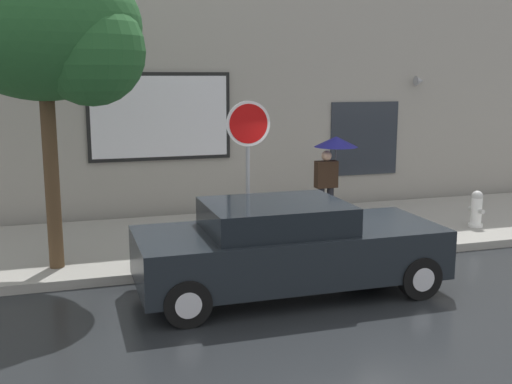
% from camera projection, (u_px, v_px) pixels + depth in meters
% --- Properties ---
extents(ground_plane, '(60.00, 60.00, 0.00)m').
position_uv_depth(ground_plane, '(354.00, 283.00, 9.76)').
color(ground_plane, black).
extents(sidewalk, '(20.00, 4.00, 0.15)m').
position_uv_depth(sidewalk, '(289.00, 233.00, 12.56)').
color(sidewalk, gray).
rests_on(sidewalk, ground).
extents(building_facade, '(20.00, 0.67, 7.00)m').
position_uv_depth(building_facade, '(252.00, 64.00, 14.27)').
color(building_facade, '#9E998E').
rests_on(building_facade, ground).
extents(parked_car, '(4.55, 1.90, 1.40)m').
position_uv_depth(parked_car, '(287.00, 247.00, 9.22)').
color(parked_car, black).
rests_on(parked_car, ground).
extents(fire_hydrant, '(0.30, 0.44, 0.75)m').
position_uv_depth(fire_hydrant, '(476.00, 209.00, 12.73)').
color(fire_hydrant, white).
rests_on(fire_hydrant, sidewalk).
extents(pedestrian_with_umbrella, '(0.91, 0.91, 1.85)m').
position_uv_depth(pedestrian_with_umbrella, '(333.00, 156.00, 12.75)').
color(pedestrian_with_umbrella, black).
rests_on(pedestrian_with_umbrella, sidewalk).
extents(street_tree, '(3.02, 2.57, 4.95)m').
position_uv_depth(street_tree, '(52.00, 32.00, 9.36)').
color(street_tree, '#4C3823').
rests_on(street_tree, sidewalk).
extents(stop_sign, '(0.76, 0.10, 2.67)m').
position_uv_depth(stop_sign, '(248.00, 148.00, 10.34)').
color(stop_sign, gray).
rests_on(stop_sign, sidewalk).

